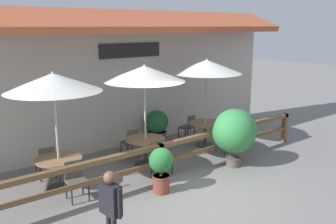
{
  "coord_description": "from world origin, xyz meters",
  "views": [
    {
      "loc": [
        -5.22,
        -5.81,
        3.74
      ],
      "look_at": [
        0.49,
        1.35,
        1.62
      ],
      "focal_mm": 40.0,
      "sensor_mm": 36.0,
      "label": 1
    }
  ],
  "objects_px": {
    "chair_middle_wallside": "(131,141)",
    "dining_table_far": "(205,127)",
    "potted_plant_small_flowering": "(235,132)",
    "pedestrian": "(111,202)",
    "patio_umbrella_far": "(207,67)",
    "chair_near_streetside": "(76,179)",
    "patio_umbrella_middle": "(145,74)",
    "dining_table_middle": "(145,144)",
    "dining_table_near": "(59,164)",
    "patio_umbrella_near": "(53,83)",
    "chair_middle_streetside": "(160,156)",
    "potted_plant_broad_leaf": "(157,126)",
    "chair_far_wallside": "(188,126)",
    "chair_far_streetside": "(224,136)",
    "potted_plant_tall_tropical": "(161,167)",
    "chair_near_wallside": "(46,161)"
  },
  "relations": [
    {
      "from": "chair_middle_wallside",
      "to": "dining_table_far",
      "type": "xyz_separation_m",
      "value": [
        2.45,
        -0.55,
        0.13
      ]
    },
    {
      "from": "potted_plant_small_flowering",
      "to": "pedestrian",
      "type": "height_order",
      "value": "potted_plant_small_flowering"
    },
    {
      "from": "chair_middle_wallside",
      "to": "patio_umbrella_far",
      "type": "height_order",
      "value": "patio_umbrella_far"
    },
    {
      "from": "chair_near_streetside",
      "to": "patio_umbrella_middle",
      "type": "height_order",
      "value": "patio_umbrella_middle"
    },
    {
      "from": "chair_near_streetside",
      "to": "chair_middle_wallside",
      "type": "distance_m",
      "value": 2.87
    },
    {
      "from": "patio_umbrella_middle",
      "to": "chair_middle_wallside",
      "type": "bearing_deg",
      "value": 88.38
    },
    {
      "from": "chair_middle_wallside",
      "to": "potted_plant_small_flowering",
      "type": "relative_size",
      "value": 0.53
    },
    {
      "from": "potted_plant_small_flowering",
      "to": "pedestrian",
      "type": "distance_m",
      "value": 4.89
    },
    {
      "from": "dining_table_middle",
      "to": "dining_table_near",
      "type": "bearing_deg",
      "value": -179.6
    },
    {
      "from": "patio_umbrella_near",
      "to": "patio_umbrella_far",
      "type": "height_order",
      "value": "same"
    },
    {
      "from": "chair_middle_streetside",
      "to": "potted_plant_broad_leaf",
      "type": "distance_m",
      "value": 2.6
    },
    {
      "from": "chair_far_wallside",
      "to": "potted_plant_broad_leaf",
      "type": "height_order",
      "value": "potted_plant_broad_leaf"
    },
    {
      "from": "dining_table_middle",
      "to": "patio_umbrella_near",
      "type": "bearing_deg",
      "value": -179.6
    },
    {
      "from": "chair_near_streetside",
      "to": "chair_middle_streetside",
      "type": "xyz_separation_m",
      "value": [
        2.32,
        -0.0,
        0.0
      ]
    },
    {
      "from": "dining_table_far",
      "to": "chair_middle_wallside",
      "type": "bearing_deg",
      "value": 167.32
    },
    {
      "from": "dining_table_near",
      "to": "patio_umbrella_middle",
      "type": "distance_m",
      "value": 3.12
    },
    {
      "from": "pedestrian",
      "to": "potted_plant_small_flowering",
      "type": "bearing_deg",
      "value": 100.88
    },
    {
      "from": "dining_table_far",
      "to": "chair_far_wallside",
      "type": "height_order",
      "value": "chair_far_wallside"
    },
    {
      "from": "patio_umbrella_near",
      "to": "patio_umbrella_middle",
      "type": "bearing_deg",
      "value": 0.4
    },
    {
      "from": "dining_table_far",
      "to": "chair_far_streetside",
      "type": "distance_m",
      "value": 0.78
    },
    {
      "from": "potted_plant_tall_tropical",
      "to": "dining_table_near",
      "type": "bearing_deg",
      "value": 136.15
    },
    {
      "from": "chair_far_wallside",
      "to": "chair_near_streetside",
      "type": "bearing_deg",
      "value": 7.31
    },
    {
      "from": "chair_near_streetside",
      "to": "potted_plant_tall_tropical",
      "type": "height_order",
      "value": "potted_plant_tall_tropical"
    },
    {
      "from": "dining_table_middle",
      "to": "chair_middle_wallside",
      "type": "bearing_deg",
      "value": 88.38
    },
    {
      "from": "dining_table_near",
      "to": "potted_plant_tall_tropical",
      "type": "relative_size",
      "value": 1.01
    },
    {
      "from": "chair_near_streetside",
      "to": "chair_middle_wallside",
      "type": "relative_size",
      "value": 1.0
    },
    {
      "from": "chair_near_wallside",
      "to": "dining_table_far",
      "type": "distance_m",
      "value": 5.0
    },
    {
      "from": "patio_umbrella_near",
      "to": "chair_far_wallside",
      "type": "distance_m",
      "value": 5.41
    },
    {
      "from": "dining_table_middle",
      "to": "chair_middle_wallside",
      "type": "height_order",
      "value": "chair_middle_wallside"
    },
    {
      "from": "chair_far_streetside",
      "to": "chair_far_wallside",
      "type": "distance_m",
      "value": 1.55
    },
    {
      "from": "patio_umbrella_far",
      "to": "potted_plant_broad_leaf",
      "type": "bearing_deg",
      "value": 132.91
    },
    {
      "from": "chair_near_wallside",
      "to": "potted_plant_tall_tropical",
      "type": "height_order",
      "value": "potted_plant_tall_tropical"
    },
    {
      "from": "chair_far_streetside",
      "to": "dining_table_middle",
      "type": "bearing_deg",
      "value": 171.47
    },
    {
      "from": "dining_table_near",
      "to": "potted_plant_broad_leaf",
      "type": "bearing_deg",
      "value": 19.56
    },
    {
      "from": "potted_plant_tall_tropical",
      "to": "potted_plant_broad_leaf",
      "type": "relative_size",
      "value": 0.98
    },
    {
      "from": "chair_middle_wallside",
      "to": "potted_plant_tall_tropical",
      "type": "height_order",
      "value": "potted_plant_tall_tropical"
    },
    {
      "from": "dining_table_near",
      "to": "chair_middle_wallside",
      "type": "height_order",
      "value": "chair_middle_wallside"
    },
    {
      "from": "potted_plant_small_flowering",
      "to": "potted_plant_broad_leaf",
      "type": "bearing_deg",
      "value": 97.58
    },
    {
      "from": "pedestrian",
      "to": "patio_umbrella_middle",
      "type": "bearing_deg",
      "value": 130.24
    },
    {
      "from": "chair_far_streetside",
      "to": "pedestrian",
      "type": "relative_size",
      "value": 0.57
    },
    {
      "from": "chair_near_streetside",
      "to": "potted_plant_tall_tropical",
      "type": "xyz_separation_m",
      "value": [
        1.66,
        -0.91,
        0.15
      ]
    },
    {
      "from": "potted_plant_tall_tropical",
      "to": "potted_plant_broad_leaf",
      "type": "xyz_separation_m",
      "value": [
        2.15,
        3.03,
        -0.05
      ]
    },
    {
      "from": "patio_umbrella_far",
      "to": "chair_middle_streetside",
      "type": "bearing_deg",
      "value": -159.01
    },
    {
      "from": "chair_near_streetside",
      "to": "dining_table_middle",
      "type": "bearing_deg",
      "value": 23.41
    },
    {
      "from": "patio_umbrella_middle",
      "to": "potted_plant_tall_tropical",
      "type": "height_order",
      "value": "patio_umbrella_middle"
    },
    {
      "from": "chair_near_wallside",
      "to": "dining_table_middle",
      "type": "relative_size",
      "value": 0.79
    },
    {
      "from": "chair_far_streetside",
      "to": "potted_plant_broad_leaf",
      "type": "height_order",
      "value": "potted_plant_broad_leaf"
    },
    {
      "from": "potted_plant_broad_leaf",
      "to": "dining_table_far",
      "type": "bearing_deg",
      "value": -47.09
    },
    {
      "from": "chair_near_streetside",
      "to": "potted_plant_tall_tropical",
      "type": "distance_m",
      "value": 1.9
    },
    {
      "from": "chair_middle_wallside",
      "to": "patio_umbrella_far",
      "type": "relative_size",
      "value": 0.31
    }
  ]
}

